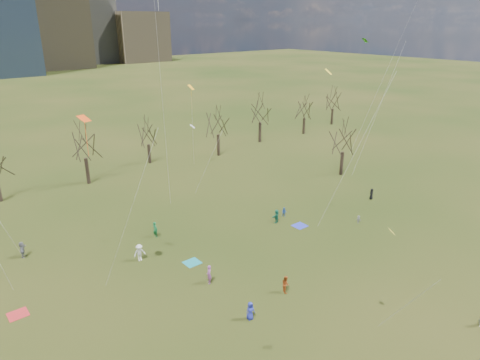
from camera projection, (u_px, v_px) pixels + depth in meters
ground at (320, 283)px, 40.67m from camera, size 500.00×500.00×0.00m
bare_tree_row at (135, 141)px, 65.42m from camera, size 113.04×29.80×9.50m
blanket_teal at (192, 263)px, 44.06m from camera, size 1.60×1.50×0.03m
blanket_navy at (300, 226)px, 51.95m from camera, size 1.60×1.50×0.03m
blanket_crimson at (18, 314)px, 36.31m from camera, size 1.60×1.50×0.03m
person_0 at (250, 311)px, 35.50m from camera, size 0.87×0.63×1.64m
person_2 at (286, 284)px, 39.09m from camera, size 0.91×1.00×1.65m
person_3 at (358, 219)px, 52.50m from camera, size 0.62×0.74×0.99m
person_5 at (277, 216)px, 52.56m from camera, size 1.66×0.95×1.71m
person_6 at (372, 194)px, 59.43m from camera, size 0.89×0.73×1.56m
person_7 at (209, 274)px, 40.37m from camera, size 0.67×0.80×1.86m
person_8 at (284, 212)px, 54.19m from camera, size 0.71×0.76×1.24m
person_9 at (140, 253)px, 44.18m from camera, size 1.29×0.86×1.85m
person_11 at (22, 249)px, 44.86m from camera, size 1.12×1.71×1.76m
person_13 at (155, 229)px, 49.03m from camera, size 0.57×0.76×1.88m
kites_airborne at (235, 113)px, 49.57m from camera, size 63.04×47.68×29.36m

